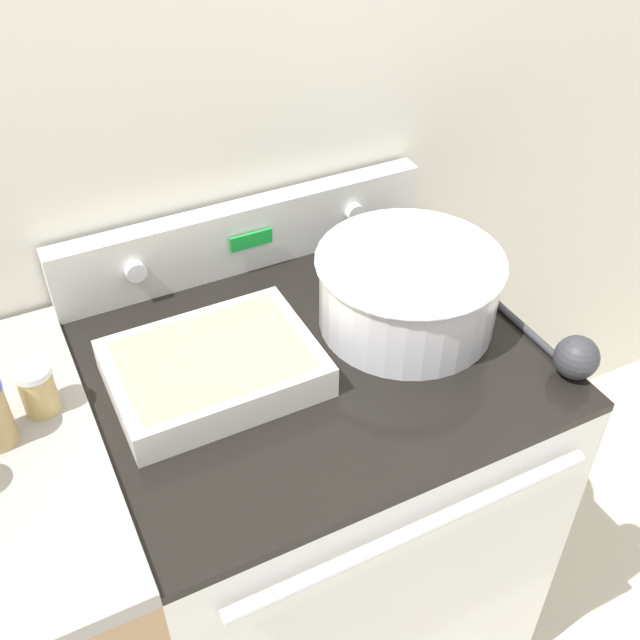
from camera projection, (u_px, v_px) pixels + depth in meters
The scene contains 7 objects.
kitchen_wall at pixel (224, 101), 1.41m from camera, with size 8.00×0.05×2.50m.
stove_range at pixel (315, 508), 1.65m from camera, with size 0.79×0.72×0.91m.
control_panel at pixel (245, 235), 1.53m from camera, with size 0.79×0.07×0.15m.
mixing_bowl at pixel (408, 286), 1.38m from camera, with size 0.35×0.35×0.15m.
casserole_dish at pixel (214, 366), 1.28m from camera, with size 0.35×0.26×0.06m.
ladle at pixel (571, 354), 1.31m from camera, with size 0.08×0.31×0.08m.
spice_jar_white_cap at pixel (37, 389), 1.21m from camera, with size 0.06×0.06×0.09m.
Camera 1 is at (-0.45, -0.57, 1.82)m, focal length 42.00 mm.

